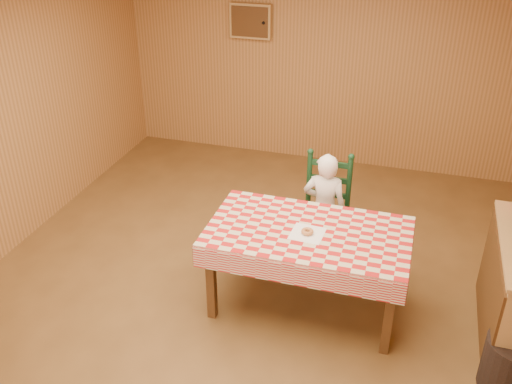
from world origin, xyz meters
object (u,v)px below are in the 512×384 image
dining_table (308,239)px  seated_child (324,209)px  storage_bin (512,365)px  ladder_chair (325,211)px

dining_table → seated_child: bearing=90.0°
seated_child → storage_bin: seated_child is taller
storage_bin → ladder_chair: bearing=142.3°
ladder_chair → storage_bin: bearing=-37.7°
dining_table → ladder_chair: ladder_chair is taller
dining_table → storage_bin: (1.62, -0.47, -0.47)m
seated_child → dining_table: bearing=90.0°
storage_bin → seated_child: bearing=143.6°
seated_child → storage_bin: 2.04m
ladder_chair → seated_child: (-0.00, -0.06, 0.06)m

